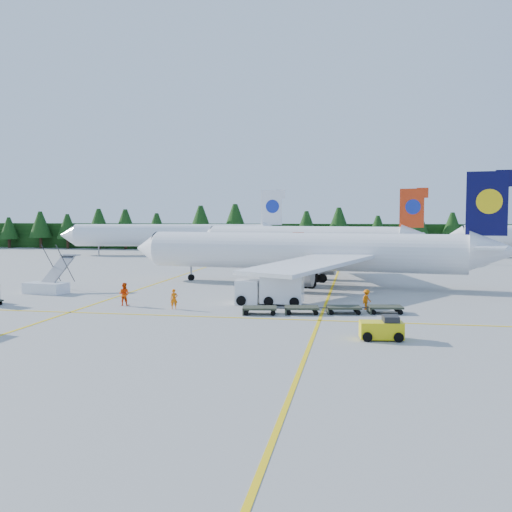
% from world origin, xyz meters
% --- Properties ---
extents(ground, '(320.00, 320.00, 0.00)m').
position_xyz_m(ground, '(0.00, 0.00, 0.00)').
color(ground, '#999994').
rests_on(ground, ground).
extents(taxi_stripe_a, '(0.25, 120.00, 0.01)m').
position_xyz_m(taxi_stripe_a, '(-14.00, 20.00, 0.01)').
color(taxi_stripe_a, yellow).
rests_on(taxi_stripe_a, ground).
extents(taxi_stripe_b, '(0.25, 120.00, 0.01)m').
position_xyz_m(taxi_stripe_b, '(6.00, 20.00, 0.01)').
color(taxi_stripe_b, yellow).
rests_on(taxi_stripe_b, ground).
extents(taxi_stripe_cross, '(80.00, 0.25, 0.01)m').
position_xyz_m(taxi_stripe_cross, '(0.00, -6.00, 0.01)').
color(taxi_stripe_cross, yellow).
rests_on(taxi_stripe_cross, ground).
extents(treeline_hedge, '(220.00, 4.00, 6.00)m').
position_xyz_m(treeline_hedge, '(0.00, 82.00, 3.00)').
color(treeline_hedge, black).
rests_on(treeline_hedge, ground).
extents(airliner_navy, '(41.92, 34.26, 12.23)m').
position_xyz_m(airliner_navy, '(1.65, 15.91, 3.68)').
color(airliner_navy, white).
rests_on(airliner_navy, ground).
extents(airliner_red, '(41.81, 34.00, 12.35)m').
position_xyz_m(airliner_red, '(-2.21, 55.95, 3.71)').
color(airliner_red, white).
rests_on(airliner_red, ground).
extents(airliner_far_left, '(43.95, 10.40, 12.83)m').
position_xyz_m(airliner_far_left, '(-29.60, 60.05, 4.02)').
color(airliner_far_left, white).
rests_on(airliner_far_left, ground).
extents(airstairs, '(4.41, 5.99, 3.73)m').
position_xyz_m(airstairs, '(-21.94, 4.34, 0.81)').
color(airstairs, white).
rests_on(airstairs, ground).
extents(service_truck, '(5.87, 2.26, 2.82)m').
position_xyz_m(service_truck, '(1.20, 0.97, 1.40)').
color(service_truck, silver).
rests_on(service_truck, ground).
extents(baggage_tug, '(2.80, 1.71, 1.42)m').
position_xyz_m(baggage_tug, '(10.34, -11.86, 0.70)').
color(baggage_tug, yellow).
rests_on(baggage_tug, ground).
extents(dolly_train, '(12.67, 4.29, 0.16)m').
position_xyz_m(dolly_train, '(6.05, -2.95, 0.50)').
color(dolly_train, '#323627').
rests_on(dolly_train, ground).
extents(crew_a, '(0.72, 0.61, 1.69)m').
position_xyz_m(crew_a, '(-6.26, -2.97, 0.84)').
color(crew_a, '#EF6305').
rests_on(crew_a, ground).
extents(crew_b, '(1.00, 0.80, 1.99)m').
position_xyz_m(crew_b, '(-11.10, -1.94, 1.00)').
color(crew_b, '#EF4105').
rests_on(crew_b, ground).
extents(crew_c, '(0.78, 0.84, 1.68)m').
position_xyz_m(crew_c, '(9.50, -0.30, 0.84)').
color(crew_c, '#E56204').
rests_on(crew_c, ground).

